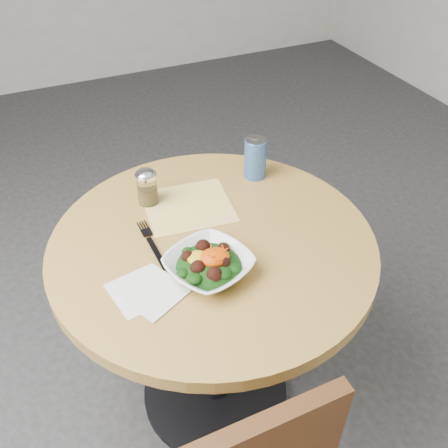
% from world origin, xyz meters
% --- Properties ---
extents(ground, '(6.00, 6.00, 0.00)m').
position_xyz_m(ground, '(0.00, 0.00, 0.00)').
color(ground, '#2A2A2C').
rests_on(ground, ground).
extents(table, '(0.90, 0.90, 0.75)m').
position_xyz_m(table, '(0.00, 0.00, 0.55)').
color(table, black).
rests_on(table, ground).
extents(cloth_napkin, '(0.28, 0.26, 0.00)m').
position_xyz_m(cloth_napkin, '(-0.01, 0.17, 0.75)').
color(cloth_napkin, '#E2AB0B').
rests_on(cloth_napkin, table).
extents(paper_napkins, '(0.20, 0.19, 0.00)m').
position_xyz_m(paper_napkins, '(-0.22, -0.11, 0.75)').
color(paper_napkins, silver).
rests_on(paper_napkins, table).
extents(salad_bowl, '(0.27, 0.27, 0.08)m').
position_xyz_m(salad_bowl, '(-0.06, -0.12, 0.78)').
color(salad_bowl, white).
rests_on(salad_bowl, table).
extents(fork, '(0.03, 0.21, 0.00)m').
position_xyz_m(fork, '(-0.16, 0.05, 0.76)').
color(fork, black).
rests_on(fork, table).
extents(spice_shaker, '(0.06, 0.06, 0.11)m').
position_xyz_m(spice_shaker, '(-0.11, 0.23, 0.81)').
color(spice_shaker, silver).
rests_on(spice_shaker, table).
extents(beverage_can, '(0.07, 0.07, 0.14)m').
position_xyz_m(beverage_can, '(0.25, 0.23, 0.82)').
color(beverage_can, navy).
rests_on(beverage_can, table).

